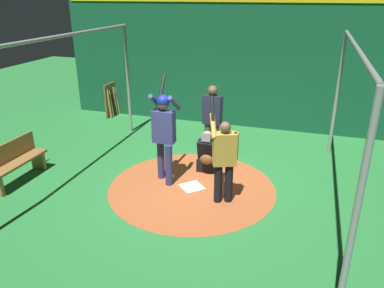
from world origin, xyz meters
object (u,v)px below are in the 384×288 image
(home_plate, at_px, (192,187))
(bench, at_px, (15,162))
(umpire, at_px, (212,118))
(catcher, at_px, (207,155))
(visitor, at_px, (224,157))
(batter, at_px, (164,130))
(bat_rack, at_px, (114,100))

(home_plate, bearing_deg, bench, -76.71)
(umpire, distance_m, bench, 4.34)
(catcher, height_order, visitor, visitor)
(batter, relative_size, bat_rack, 2.07)
(batter, relative_size, umpire, 1.25)
(home_plate, distance_m, umpire, 1.87)
(catcher, bearing_deg, batter, -43.60)
(umpire, bearing_deg, bench, -55.42)
(umpire, height_order, bat_rack, umpire)
(home_plate, relative_size, umpire, 0.24)
(batter, distance_m, visitor, 1.42)
(umpire, xyz_separation_m, bench, (2.44, -3.54, -0.54))
(bench, bearing_deg, bat_rack, -176.47)
(batter, height_order, catcher, batter)
(catcher, bearing_deg, umpire, -172.21)
(batter, distance_m, bench, 3.17)
(visitor, bearing_deg, batter, -129.51)
(home_plate, relative_size, bench, 0.28)
(catcher, xyz_separation_m, bat_rack, (-3.01, -3.94, 0.13))
(umpire, relative_size, bat_rack, 1.66)
(home_plate, distance_m, catcher, 0.92)
(visitor, xyz_separation_m, bench, (0.52, -4.28, -0.48))
(catcher, distance_m, bench, 4.02)
(bat_rack, bearing_deg, umpire, 59.46)
(home_plate, height_order, batter, batter)
(home_plate, height_order, visitor, visitor)
(catcher, relative_size, umpire, 0.53)
(catcher, xyz_separation_m, umpire, (-0.75, -0.10, 0.62))
(visitor, bearing_deg, bat_rack, -154.00)
(batter, xyz_separation_m, catcher, (-0.74, 0.70, -0.77))
(bat_rack, bearing_deg, bench, 3.53)
(catcher, distance_m, umpire, 0.98)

